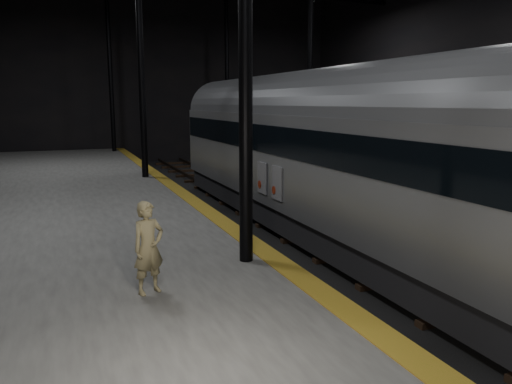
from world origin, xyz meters
TOP-DOWN VIEW (x-y plane):
  - ground at (0.00, 0.00)m, footprint 44.00×44.00m
  - platform_left at (-7.50, 0.00)m, footprint 9.00×43.80m
  - platform_right at (7.50, 0.00)m, footprint 9.00×43.80m
  - tactile_strip at (-3.25, 0.00)m, footprint 0.50×43.80m
  - track at (0.00, 0.00)m, footprint 2.40×43.00m
  - train at (-0.00, 0.92)m, footprint 2.75×18.35m
  - woman at (-5.85, -5.01)m, footprint 0.65×0.55m

SIDE VIEW (x-z plane):
  - ground at x=0.00m, z-range 0.00..0.00m
  - track at x=0.00m, z-range -0.05..0.19m
  - platform_left at x=-7.50m, z-range 0.00..1.00m
  - platform_right at x=7.50m, z-range 0.00..1.00m
  - tactile_strip at x=-3.25m, z-range 1.00..1.01m
  - woman at x=-5.85m, z-range 1.00..2.52m
  - train at x=0.00m, z-range 0.28..5.19m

